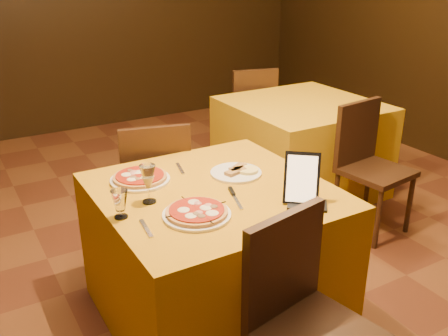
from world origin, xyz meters
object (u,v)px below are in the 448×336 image
main_table (214,254)px  chair_side_far (248,114)px  chair_main_near (317,335)px  chair_main_far (153,186)px  water_glass (120,204)px  tablet (302,178)px  chair_side_near (376,171)px  side_table (300,147)px  pizza_near (197,213)px  wine_glass (148,184)px  pizza_far (140,178)px

main_table → chair_side_far: chair_side_far is taller
chair_main_near → chair_main_far: 1.61m
chair_main_near → water_glass: bearing=111.7°
main_table → tablet: tablet is taller
chair_side_far → tablet: size_ratio=3.73×
main_table → chair_side_near: (1.42, 0.24, 0.08)m
side_table → pizza_near: size_ratio=3.59×
chair_main_near → tablet: size_ratio=3.73×
chair_main_near → chair_side_near: same height
wine_glass → water_glass: size_ratio=1.46×
chair_main_far → pizza_near: chair_main_far is taller
chair_side_near → tablet: (-1.13, -0.57, 0.41)m
water_glass → chair_side_near: bearing=8.6°
chair_main_far → water_glass: size_ratio=7.00×
main_table → chair_main_far: (-0.00, 0.79, 0.08)m
chair_main_near → main_table: bearing=79.0°
chair_side_far → pizza_near: 2.65m
side_table → main_table: bearing=-143.1°
pizza_far → tablet: (0.56, -0.60, 0.10)m
chair_main_far → wine_glass: bearing=81.4°
main_table → water_glass: 0.66m
chair_main_near → wine_glass: 0.99m
side_table → pizza_far: 1.91m
pizza_near → wine_glass: bearing=118.3°
chair_side_near → pizza_far: 1.72m
side_table → chair_main_near: (-1.42, -1.88, 0.08)m
side_table → chair_main_near: bearing=-127.0°
chair_main_far → wine_glass: 0.92m
side_table → chair_main_far: (-1.42, -0.27, 0.08)m
side_table → tablet: size_ratio=4.51×
main_table → chair_side_far: 2.35m
chair_main_far → chair_side_near: (1.42, -0.56, 0.00)m
water_glass → tablet: size_ratio=0.53×
chair_main_near → chair_side_near: (1.42, 1.06, 0.00)m
chair_main_far → pizza_far: 0.66m
chair_side_far → pizza_far: chair_side_far is taller
main_table → chair_main_far: size_ratio=1.21×
water_glass → chair_main_near: bearing=-57.2°
pizza_far → chair_main_near: bearing=-75.9°
main_table → wine_glass: bearing=175.6°
pizza_far → chair_side_near: bearing=-1.2°
chair_main_near → chair_main_far: bearing=79.0°
side_table → wine_glass: wine_glass is taller
main_table → chair_side_far: bearing=52.8°
water_glass → chair_side_far: bearing=45.1°
chair_side_far → pizza_far: size_ratio=2.97×
chair_main_near → pizza_far: 1.17m
chair_side_far → water_glass: chair_side_far is taller
wine_glass → water_glass: (-0.17, -0.08, -0.03)m
main_table → chair_main_near: 0.82m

